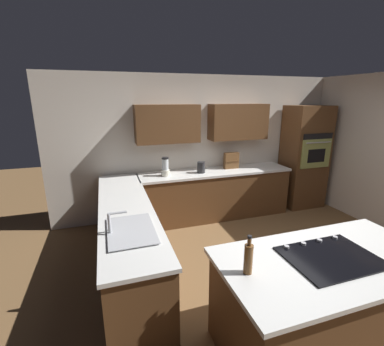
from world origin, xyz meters
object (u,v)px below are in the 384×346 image
cooktop (330,257)px  blender (165,168)px  wall_oven (304,157)px  kettle (201,167)px  sink_unit (130,230)px  oil_bottle (248,258)px  spice_rack (231,161)px

cooktop → blender: 2.95m
wall_oven → cooktop: bearing=53.6°
wall_oven → kettle: wall_oven is taller
sink_unit → kettle: sink_unit is taller
wall_oven → oil_bottle: 4.05m
blender → oil_bottle: 2.80m
cooktop → oil_bottle: 0.78m
wall_oven → blender: bearing=0.7°
blender → spice_rack: (-1.30, -0.12, 0.01)m
spice_rack → oil_bottle: (1.29, 2.93, -0.02)m
wall_oven → sink_unit: (3.68, 1.89, -0.11)m
blender → kettle: size_ratio=1.63×
spice_rack → oil_bottle: oil_bottle is taller
sink_unit → kettle: size_ratio=3.50×
wall_oven → oil_bottle: (2.89, 2.84, 0.00)m
wall_oven → kettle: (2.25, 0.04, -0.03)m
spice_rack → kettle: size_ratio=1.52×
spice_rack → blender: bearing=5.3°
blender → oil_bottle: size_ratio=1.03×
cooktop → wall_oven: bearing=-126.4°
sink_unit → blender: blender is taller
blender → kettle: blender is taller
wall_oven → kettle: bearing=0.9°
sink_unit → oil_bottle: (-0.79, 0.95, 0.11)m
blender → kettle: 0.65m
cooktop → spice_rack: spice_rack is taller
spice_rack → kettle: (0.65, 0.12, -0.05)m
cooktop → spice_rack: size_ratio=2.51×
spice_rack → cooktop: bearing=80.0°
wall_oven → spice_rack: size_ratio=6.77×
cooktop → kettle: 2.84m
sink_unit → spice_rack: (-2.08, -1.97, 0.13)m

